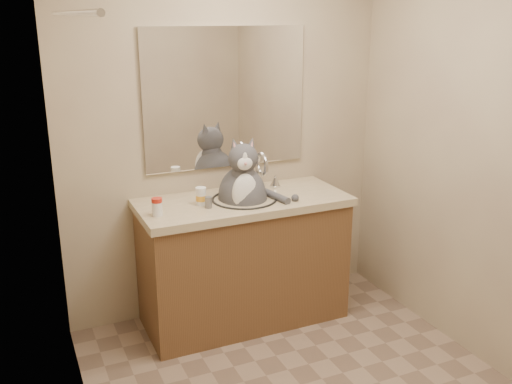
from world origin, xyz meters
The scene contains 8 objects.
room centered at (0.00, 0.00, 1.20)m, with size 2.22×2.52×2.42m.
vanity centered at (0.00, 0.96, 0.44)m, with size 1.34×0.59×1.12m.
mirror centered at (0.00, 1.24, 1.45)m, with size 1.10×0.02×0.90m, color white.
shower_curtain centered at (-1.05, 0.10, 1.03)m, with size 0.02×1.30×1.93m.
cat centered at (0.00, 0.96, 0.89)m, with size 0.42×0.44×0.61m.
pill_bottle_redcap centered at (-0.58, 0.87, 0.90)m, with size 0.07×0.07×0.11m.
pill_bottle_orange centered at (-0.28, 0.96, 0.90)m, with size 0.08×0.08×0.11m.
grey_canister centered at (-0.26, 0.88, 0.88)m, with size 0.05×0.05×0.07m.
Camera 1 is at (-1.33, -2.21, 1.96)m, focal length 40.00 mm.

